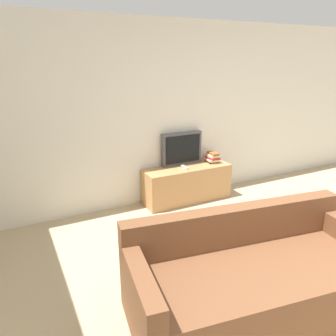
{
  "coord_description": "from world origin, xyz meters",
  "views": [
    {
      "loc": [
        -2.2,
        -1.23,
        2.06
      ],
      "look_at": [
        -0.36,
        2.39,
        0.7
      ],
      "focal_mm": 35.0,
      "sensor_mm": 36.0,
      "label": 1
    }
  ],
  "objects_px": {
    "couch": "(254,280)",
    "remote_on_stand": "(185,167)",
    "television": "(182,148)",
    "tv_stand": "(187,184)",
    "book_stack": "(212,157)"
  },
  "relations": [
    {
      "from": "tv_stand",
      "to": "book_stack",
      "type": "relative_size",
      "value": 5.91
    },
    {
      "from": "television",
      "to": "remote_on_stand",
      "type": "xyz_separation_m",
      "value": [
        -0.05,
        -0.19,
        -0.23
      ]
    },
    {
      "from": "television",
      "to": "couch",
      "type": "distance_m",
      "value": 2.55
    },
    {
      "from": "tv_stand",
      "to": "couch",
      "type": "distance_m",
      "value": 2.34
    },
    {
      "from": "television",
      "to": "book_stack",
      "type": "bearing_deg",
      "value": -15.74
    },
    {
      "from": "tv_stand",
      "to": "television",
      "type": "bearing_deg",
      "value": 90.84
    },
    {
      "from": "couch",
      "to": "remote_on_stand",
      "type": "bearing_deg",
      "value": 83.45
    },
    {
      "from": "book_stack",
      "to": "tv_stand",
      "type": "bearing_deg",
      "value": -175.68
    },
    {
      "from": "television",
      "to": "remote_on_stand",
      "type": "height_order",
      "value": "television"
    },
    {
      "from": "couch",
      "to": "book_stack",
      "type": "distance_m",
      "value": 2.56
    },
    {
      "from": "television",
      "to": "book_stack",
      "type": "height_order",
      "value": "television"
    },
    {
      "from": "tv_stand",
      "to": "television",
      "type": "xyz_separation_m",
      "value": [
        -0.0,
        0.17,
        0.51
      ]
    },
    {
      "from": "tv_stand",
      "to": "television",
      "type": "height_order",
      "value": "television"
    },
    {
      "from": "television",
      "to": "remote_on_stand",
      "type": "relative_size",
      "value": 3.57
    },
    {
      "from": "couch",
      "to": "book_stack",
      "type": "bearing_deg",
      "value": 72.31
    }
  ]
}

